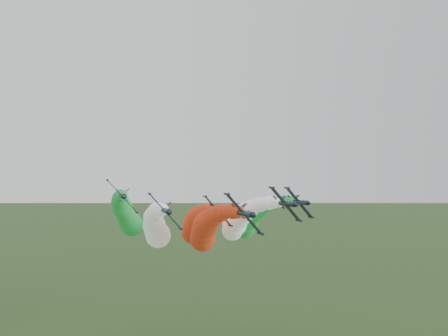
{
  "coord_description": "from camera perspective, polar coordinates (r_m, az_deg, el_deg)",
  "views": [
    {
      "loc": [
        -25.7,
        -76.1,
        50.35
      ],
      "look_at": [
        -0.43,
        7.12,
        52.95
      ],
      "focal_mm": 35.0,
      "sensor_mm": 36.0,
      "label": 1
    }
  ],
  "objects": [
    {
      "name": "jet_outer_left",
      "position": [
        130.95,
        -12.6,
        -6.08
      ],
      "size": [
        13.56,
        63.45,
        18.31
      ],
      "rotation": [
        0.0,
        0.84,
        0.0
      ],
      "color": "black",
      "rests_on": "ground"
    },
    {
      "name": "jet_outer_right",
      "position": [
        136.79,
        3.57,
        -6.69
      ],
      "size": [
        13.67,
        63.55,
        18.41
      ],
      "rotation": [
        0.0,
        0.84,
        0.0
      ],
      "color": "black",
      "rests_on": "ground"
    },
    {
      "name": "jet_inner_left",
      "position": [
        123.01,
        -8.9,
        -7.64
      ],
      "size": [
        13.77,
        63.65,
        18.52
      ],
      "rotation": [
        0.0,
        0.84,
        0.0
      ],
      "color": "black",
      "rests_on": "ground"
    },
    {
      "name": "jet_inner_right",
      "position": [
        125.69,
        1.87,
        -6.94
      ],
      "size": [
        13.26,
        63.15,
        18.01
      ],
      "rotation": [
        0.0,
        0.84,
        0.0
      ],
      "color": "black",
      "rests_on": "ground"
    },
    {
      "name": "jet_lead",
      "position": [
        111.51,
        -2.45,
        -8.05
      ],
      "size": [
        13.58,
        63.46,
        18.32
      ],
      "rotation": [
        0.0,
        0.84,
        0.0
      ],
      "color": "black",
      "rests_on": "ground"
    },
    {
      "name": "jet_trail",
      "position": [
        136.78,
        -3.92,
        -7.42
      ],
      "size": [
        13.76,
        63.64,
        18.5
      ],
      "rotation": [
        0.0,
        0.84,
        0.0
      ],
      "color": "black",
      "rests_on": "ground"
    }
  ]
}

